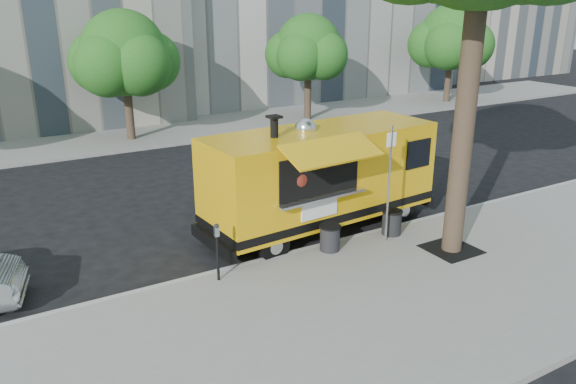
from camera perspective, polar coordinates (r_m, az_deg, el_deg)
name	(u,v)px	position (r m, az deg, el deg)	size (l,w,h in m)	color
ground	(302,237)	(15.00, 1.44, -4.59)	(120.00, 120.00, 0.00)	black
sidewalk	(403,300)	(12.12, 11.63, -10.74)	(60.00, 6.00, 0.15)	gray
curb	(321,247)	(14.26, 3.42, -5.60)	(60.00, 0.14, 0.16)	#999993
far_sidewalk	(149,134)	(26.85, -13.98, 5.72)	(60.00, 5.00, 0.15)	gray
tree_well	(451,249)	(14.50, 16.24, -5.59)	(1.20, 1.20, 0.02)	black
far_tree_b	(124,53)	(25.24, -16.35, 13.37)	(3.60, 3.60, 5.50)	#33261C
far_tree_c	(308,48)	(28.59, 2.07, 14.45)	(3.24, 3.24, 5.21)	#33261C
far_tree_d	(452,37)	(35.09, 16.31, 14.87)	(3.78, 3.78, 5.64)	#33261C
sign_post	(389,177)	(14.05, 10.24, 1.49)	(0.28, 0.06, 3.00)	silver
parking_meter	(217,245)	(12.24, -7.21, -5.39)	(0.11, 0.11, 1.33)	black
food_truck	(321,176)	(14.92, 3.34, 1.65)	(6.85, 3.46, 3.31)	#EFAE0C
trash_bin_left	(330,237)	(13.81, 4.28, -4.59)	(0.53, 0.53, 0.64)	black
trash_bin_right	(392,222)	(14.92, 10.50, -2.97)	(0.55, 0.55, 0.66)	black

